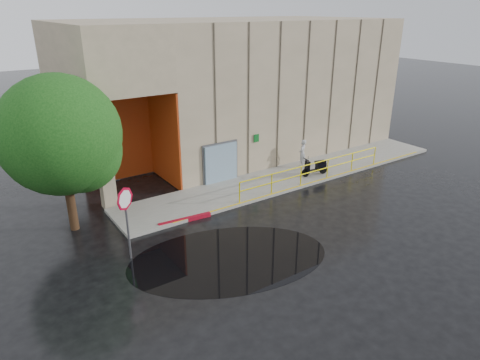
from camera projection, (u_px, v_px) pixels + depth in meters
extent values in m
plane|color=black|center=(291.00, 229.00, 17.97)|extent=(120.00, 120.00, 0.00)
cube|color=gray|center=(293.00, 175.00, 23.47)|extent=(20.00, 3.00, 0.15)
cube|color=gray|center=(254.00, 84.00, 28.02)|extent=(16.00, 10.00, 8.00)
cube|color=gray|center=(97.00, 53.00, 21.86)|extent=(4.00, 10.00, 3.00)
cube|color=gray|center=(104.00, 156.00, 19.01)|extent=(0.60, 0.60, 5.00)
cube|color=#A2330E|center=(115.00, 135.00, 22.21)|extent=(3.80, 0.15, 4.90)
cube|color=#A2330E|center=(164.00, 137.00, 21.89)|extent=(0.10, 3.50, 4.90)
cube|color=#8BA9BD|center=(221.00, 163.00, 22.14)|extent=(1.90, 0.10, 2.00)
cube|color=#5E5E62|center=(220.00, 163.00, 22.20)|extent=(2.10, 0.06, 2.20)
cube|color=#0D5C1E|center=(256.00, 138.00, 23.03)|extent=(0.32, 0.04, 0.42)
cylinder|color=yellow|center=(315.00, 163.00, 22.17)|extent=(9.50, 0.06, 0.06)
cylinder|color=yellow|center=(315.00, 171.00, 22.34)|extent=(9.50, 0.06, 0.06)
imported|color=#AEAFB4|center=(302.00, 153.00, 24.25)|extent=(0.70, 0.64, 1.60)
cylinder|color=black|center=(306.00, 173.00, 23.01)|extent=(0.46, 0.17, 0.46)
cylinder|color=black|center=(323.00, 170.00, 23.45)|extent=(0.46, 0.17, 0.46)
cylinder|color=#5E5E62|center=(128.00, 228.00, 15.42)|extent=(0.08, 0.08, 2.49)
cylinder|color=#AC0522|center=(125.00, 199.00, 14.95)|extent=(0.74, 0.51, 0.86)
cylinder|color=white|center=(125.00, 199.00, 14.93)|extent=(0.57, 0.38, 0.68)
cube|color=maroon|center=(185.00, 220.00, 18.53)|extent=(2.41, 0.40, 0.18)
cube|color=black|center=(229.00, 258.00, 15.88)|extent=(8.55, 6.73, 0.01)
cylinder|color=#311D10|center=(70.00, 200.00, 17.47)|extent=(0.36, 0.36, 2.68)
sphere|color=#275817|center=(60.00, 135.00, 16.44)|extent=(4.70, 4.70, 4.70)
sphere|color=#275817|center=(80.00, 151.00, 16.82)|extent=(3.29, 3.29, 3.29)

